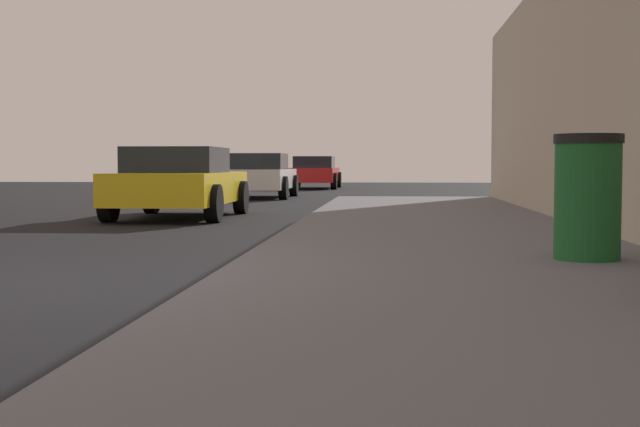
% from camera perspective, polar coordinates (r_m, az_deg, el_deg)
% --- Properties ---
extents(sidewalk, '(4.00, 32.00, 0.15)m').
position_cam_1_polar(sidewalk, '(6.69, 10.23, -4.57)').
color(sidewalk, '#5B5B60').
rests_on(sidewalk, ground_plane).
extents(trash_bin, '(0.59, 0.59, 1.08)m').
position_cam_1_polar(trash_bin, '(7.96, 16.81, 1.05)').
color(trash_bin, '#195926').
rests_on(trash_bin, sidewalk).
extents(car_yellow, '(2.00, 4.16, 1.27)m').
position_cam_1_polar(car_yellow, '(16.20, -9.04, 2.00)').
color(car_yellow, yellow).
rests_on(car_yellow, ground_plane).
extents(car_white, '(1.92, 4.08, 1.27)m').
position_cam_1_polar(car_white, '(25.49, -3.93, 2.46)').
color(car_white, white).
rests_on(car_white, ground_plane).
extents(car_red, '(1.92, 4.59, 1.27)m').
position_cam_1_polar(car_red, '(35.16, -0.34, 2.67)').
color(car_red, red).
rests_on(car_red, ground_plane).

